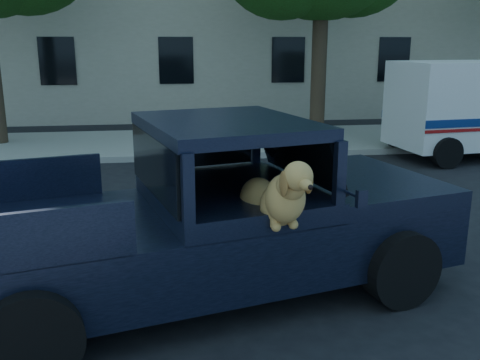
# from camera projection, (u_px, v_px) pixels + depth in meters

# --- Properties ---
(ground) EXTENTS (120.00, 120.00, 0.00)m
(ground) POSITION_uv_depth(u_px,v_px,m) (127.00, 298.00, 6.11)
(ground) COLOR black
(ground) RESTS_ON ground
(far_sidewalk) EXTENTS (60.00, 4.00, 0.15)m
(far_sidewalk) POSITION_uv_depth(u_px,v_px,m) (147.00, 144.00, 14.91)
(far_sidewalk) COLOR gray
(far_sidewalk) RESTS_ON ground
(lane_stripes) EXTENTS (21.60, 0.14, 0.01)m
(lane_stripes) POSITION_uv_depth(u_px,v_px,m) (251.00, 204.00, 9.65)
(lane_stripes) COLOR silver
(lane_stripes) RESTS_ON ground
(pickup_truck) EXTENTS (6.00, 3.55, 2.02)m
(pickup_truck) POSITION_uv_depth(u_px,v_px,m) (198.00, 239.00, 6.03)
(pickup_truck) COLOR black
(pickup_truck) RESTS_ON ground
(mail_truck) EXTENTS (4.53, 2.60, 2.38)m
(mail_truck) POSITION_uv_depth(u_px,v_px,m) (476.00, 116.00, 13.39)
(mail_truck) COLOR silver
(mail_truck) RESTS_ON ground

